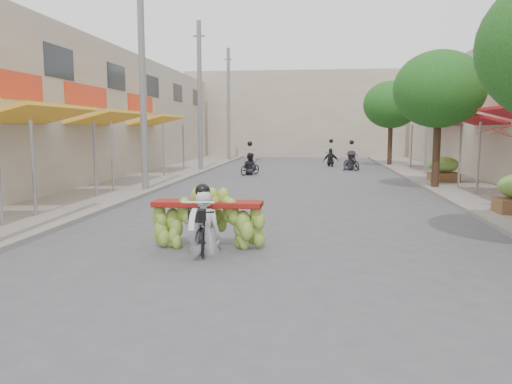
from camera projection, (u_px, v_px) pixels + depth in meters
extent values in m
plane|color=#525156|center=(244.00, 324.00, 5.99)|extent=(120.00, 120.00, 0.00)
cube|color=gray|center=(133.00, 181.00, 21.58)|extent=(4.00, 60.00, 0.12)
cube|color=gray|center=(470.00, 186.00, 19.94)|extent=(4.00, 60.00, 0.12)
cube|color=#B0A18B|center=(7.00, 113.00, 20.81)|extent=(8.00, 40.00, 6.00)
cube|color=yellow|center=(39.00, 114.00, 14.36)|extent=(1.77, 4.00, 0.53)
cylinder|color=slate|center=(33.00, 170.00, 12.67)|extent=(0.08, 0.08, 2.55)
cylinder|color=slate|center=(95.00, 161.00, 16.22)|extent=(0.08, 0.08, 2.55)
cube|color=red|center=(8.00, 84.00, 14.35)|extent=(0.10, 3.50, 0.80)
cube|color=yellow|center=(109.00, 118.00, 19.28)|extent=(1.77, 4.00, 0.53)
cylinder|color=slate|center=(112.00, 159.00, 17.60)|extent=(0.08, 0.08, 2.55)
cylinder|color=slate|center=(146.00, 154.00, 21.14)|extent=(0.08, 0.08, 2.55)
cube|color=red|center=(87.00, 96.00, 19.28)|extent=(0.10, 3.50, 0.80)
cube|color=yellow|center=(158.00, 120.00, 25.19)|extent=(1.77, 4.00, 0.53)
cylinder|color=slate|center=(163.00, 151.00, 23.51)|extent=(0.08, 0.08, 2.55)
cylinder|color=slate|center=(183.00, 148.00, 27.05)|extent=(0.08, 0.08, 2.55)
cube|color=red|center=(140.00, 103.00, 25.19)|extent=(0.10, 3.50, 0.80)
cube|color=#1E2328|center=(59.00, 62.00, 17.18)|extent=(0.08, 2.00, 1.10)
cube|color=#1E2328|center=(116.00, 77.00, 22.11)|extent=(0.08, 2.00, 1.10)
cube|color=#1E2328|center=(152.00, 87.00, 27.03)|extent=(0.08, 2.00, 1.10)
cube|color=#1E2328|center=(178.00, 93.00, 31.96)|extent=(0.08, 2.00, 1.10)
cube|color=#1E2328|center=(196.00, 98.00, 36.89)|extent=(0.08, 2.00, 1.10)
cylinder|color=slate|center=(479.00, 160.00, 16.81)|extent=(0.08, 0.08, 2.55)
cube|color=#AA161B|center=(469.00, 118.00, 20.57)|extent=(1.77, 4.20, 0.53)
cylinder|color=slate|center=(460.00, 157.00, 18.98)|extent=(0.08, 0.08, 2.55)
cylinder|color=slate|center=(436.00, 152.00, 22.72)|extent=(0.08, 0.08, 2.55)
cube|color=#AA161B|center=(435.00, 121.00, 26.48)|extent=(1.77, 4.20, 0.53)
cylinder|color=slate|center=(426.00, 150.00, 24.89)|extent=(0.08, 0.08, 2.55)
cylinder|color=slate|center=(411.00, 147.00, 28.63)|extent=(0.08, 0.08, 2.55)
cube|color=#B0A18B|center=(306.00, 115.00, 42.98)|extent=(20.00, 6.00, 7.00)
cylinder|color=slate|center=(142.00, 82.00, 17.94)|extent=(0.24, 0.24, 8.00)
cylinder|color=slate|center=(200.00, 97.00, 26.80)|extent=(0.24, 0.24, 8.00)
cube|color=slate|center=(199.00, 36.00, 26.40)|extent=(0.60, 0.08, 0.08)
cylinder|color=slate|center=(229.00, 105.00, 35.67)|extent=(0.24, 0.24, 8.00)
cube|color=slate|center=(228.00, 59.00, 35.27)|extent=(0.60, 0.08, 0.08)
cylinder|color=#3A2719|center=(437.00, 148.00, 18.95)|extent=(0.28, 0.28, 3.20)
ellipsoid|color=#205C1B|center=(439.00, 89.00, 18.67)|extent=(3.40, 3.40, 2.90)
cylinder|color=#3A2719|center=(390.00, 141.00, 30.77)|extent=(0.28, 0.28, 3.20)
ellipsoid|color=#205C1B|center=(391.00, 105.00, 30.49)|extent=(3.40, 3.40, 2.90)
cube|color=brown|center=(443.00, 176.00, 20.98)|extent=(1.20, 0.80, 0.50)
ellipsoid|color=olive|center=(444.00, 162.00, 20.90)|extent=(1.20, 0.88, 0.66)
imported|color=black|center=(204.00, 229.00, 9.39)|extent=(0.66, 1.56, 0.89)
cylinder|color=silver|center=(196.00, 227.00, 8.73)|extent=(0.10, 0.66, 0.66)
cube|color=black|center=(197.00, 216.00, 8.80)|extent=(0.28, 0.22, 0.22)
cylinder|color=silver|center=(198.00, 203.00, 8.87)|extent=(0.60, 0.05, 0.05)
cube|color=maroon|center=(208.00, 204.00, 9.68)|extent=(2.12, 0.55, 0.10)
imported|color=silver|center=(203.00, 189.00, 9.24)|extent=(0.66, 0.49, 1.82)
sphere|color=black|center=(202.00, 141.00, 9.10)|extent=(0.28, 0.28, 0.28)
imported|color=white|center=(438.00, 160.00, 20.99)|extent=(0.99, 0.73, 1.78)
imported|color=black|center=(250.00, 167.00, 25.22)|extent=(1.15, 1.49, 0.79)
imported|color=#222128|center=(250.00, 153.00, 25.13)|extent=(0.93, 0.81, 1.65)
sphere|color=black|center=(250.00, 144.00, 25.07)|extent=(0.26, 0.26, 0.26)
imported|color=black|center=(351.00, 163.00, 27.94)|extent=(1.16, 1.49, 0.88)
imported|color=#222128|center=(351.00, 150.00, 27.85)|extent=(1.19, 1.03, 1.65)
sphere|color=black|center=(352.00, 142.00, 27.79)|extent=(0.26, 0.26, 0.26)
imported|color=black|center=(331.00, 159.00, 31.00)|extent=(0.77, 1.63, 0.88)
imported|color=#222128|center=(331.00, 148.00, 30.92)|extent=(1.03, 0.66, 1.65)
sphere|color=black|center=(331.00, 141.00, 30.86)|extent=(0.26, 0.26, 0.26)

